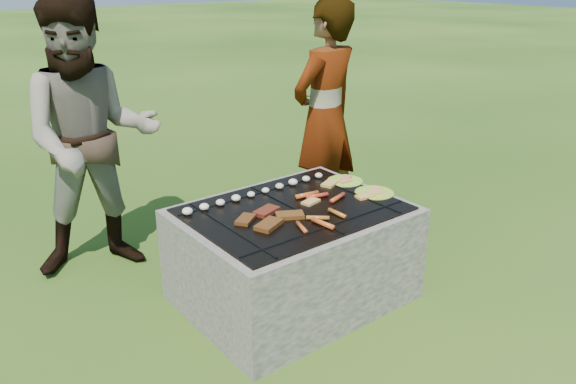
% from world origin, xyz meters
% --- Properties ---
extents(lawn, '(60.00, 60.00, 0.00)m').
position_xyz_m(lawn, '(0.00, 0.00, 0.00)').
color(lawn, '#1D4210').
rests_on(lawn, ground).
extents(fire_pit, '(1.30, 1.00, 0.62)m').
position_xyz_m(fire_pit, '(0.00, 0.00, 0.28)').
color(fire_pit, '#9E958C').
rests_on(fire_pit, ground).
extents(mushrooms, '(1.06, 0.06, 0.04)m').
position_xyz_m(mushrooms, '(-0.07, 0.30, 0.63)').
color(mushrooms, white).
rests_on(mushrooms, fire_pit).
extents(pork_slabs, '(0.40, 0.30, 0.02)m').
position_xyz_m(pork_slabs, '(-0.21, -0.04, 0.62)').
color(pork_slabs, brown).
rests_on(pork_slabs, fire_pit).
extents(sausages, '(0.55, 0.48, 0.03)m').
position_xyz_m(sausages, '(0.11, -0.11, 0.63)').
color(sausages, '#C2721F').
rests_on(sausages, fire_pit).
extents(bread_on_grate, '(0.44, 0.40, 0.02)m').
position_xyz_m(bread_on_grate, '(0.35, 0.03, 0.62)').
color(bread_on_grate, tan).
rests_on(bread_on_grate, fire_pit).
extents(plate_far, '(0.26, 0.26, 0.03)m').
position_xyz_m(plate_far, '(0.56, 0.15, 0.61)').
color(plate_far, '#EFFD3C').
rests_on(plate_far, fire_pit).
extents(plate_near, '(0.26, 0.26, 0.03)m').
position_xyz_m(plate_near, '(0.56, -0.12, 0.61)').
color(plate_near, '#FFF23C').
rests_on(plate_near, fire_pit).
extents(cook, '(0.71, 0.53, 1.76)m').
position_xyz_m(cook, '(0.89, 0.73, 0.88)').
color(cook, gray).
rests_on(cook, ground).
extents(bystander, '(1.05, 0.93, 1.82)m').
position_xyz_m(bystander, '(-0.76, 1.13, 0.91)').
color(bystander, '#A49389').
rests_on(bystander, ground).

